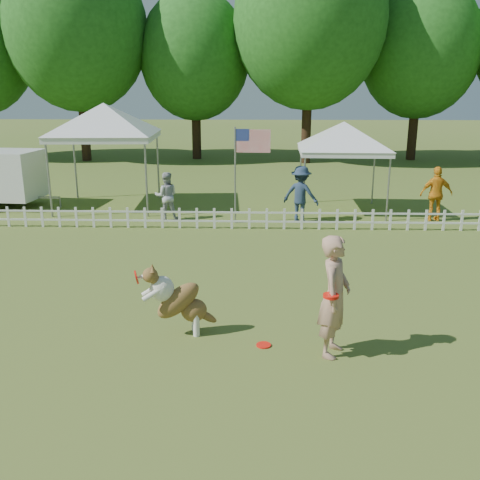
{
  "coord_description": "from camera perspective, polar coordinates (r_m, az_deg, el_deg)",
  "views": [
    {
      "loc": [
        0.51,
        -7.82,
        3.92
      ],
      "look_at": [
        0.16,
        2.0,
        1.1
      ],
      "focal_mm": 40.0,
      "sensor_mm": 36.0,
      "label": 1
    }
  ],
  "objects": [
    {
      "name": "ground",
      "position": [
        8.77,
        -1.54,
        -10.57
      ],
      "size": [
        120.0,
        120.0,
        0.0
      ],
      "primitive_type": "plane",
      "color": "#436520",
      "rests_on": "ground"
    },
    {
      "name": "picket_fence",
      "position": [
        15.27,
        0.05,
        2.3
      ],
      "size": [
        22.0,
        0.08,
        0.6
      ],
      "primitive_type": null,
      "color": "silver",
      "rests_on": "ground"
    },
    {
      "name": "handler",
      "position": [
        8.09,
        10.05,
        -5.93
      ],
      "size": [
        0.66,
        0.79,
        1.87
      ],
      "primitive_type": "imported",
      "rotation": [
        0.0,
        0.0,
        1.22
      ],
      "color": "tan",
      "rests_on": "ground"
    },
    {
      "name": "dog",
      "position": [
        8.74,
        -6.48,
        -6.42
      ],
      "size": [
        1.22,
        0.66,
        1.2
      ],
      "primitive_type": null,
      "rotation": [
        0.0,
        0.0,
        0.24
      ],
      "color": "brown",
      "rests_on": "ground"
    },
    {
      "name": "frisbee_on_turf",
      "position": [
        8.58,
        2.54,
        -11.13
      ],
      "size": [
        0.28,
        0.28,
        0.02
      ],
      "primitive_type": "cylinder",
      "rotation": [
        0.0,
        0.0,
        0.22
      ],
      "color": "red",
      "rests_on": "ground"
    },
    {
      "name": "canopy_tent_left",
      "position": [
        18.5,
        -14.01,
        8.58
      ],
      "size": [
        3.44,
        3.44,
        3.35
      ],
      "primitive_type": null,
      "rotation": [
        0.0,
        0.0,
        0.06
      ],
      "color": "silver",
      "rests_on": "ground"
    },
    {
      "name": "canopy_tent_right",
      "position": [
        17.59,
        10.8,
        7.52
      ],
      "size": [
        2.8,
        2.8,
        2.81
      ],
      "primitive_type": null,
      "rotation": [
        0.0,
        0.0,
        -0.03
      ],
      "color": "silver",
      "rests_on": "ground"
    },
    {
      "name": "flag_pole",
      "position": [
        15.72,
        -0.52,
        6.84
      ],
      "size": [
        1.09,
        0.19,
        2.83
      ],
      "primitive_type": null,
      "rotation": [
        0.0,
        0.0,
        -0.07
      ],
      "color": "gray",
      "rests_on": "ground"
    },
    {
      "name": "spectator_a",
      "position": [
        16.46,
        -7.86,
        4.68
      ],
      "size": [
        0.78,
        0.65,
        1.45
      ],
      "primitive_type": "imported",
      "rotation": [
        0.0,
        0.0,
        3.3
      ],
      "color": "#AAACB0",
      "rests_on": "ground"
    },
    {
      "name": "spectator_b",
      "position": [
        16.09,
        6.5,
        4.88
      ],
      "size": [
        1.25,
        1.0,
        1.68
      ],
      "primitive_type": "imported",
      "rotation": [
        0.0,
        0.0,
        2.74
      ],
      "color": "#23344C",
      "rests_on": "ground"
    },
    {
      "name": "spectator_c",
      "position": [
        17.16,
        20.2,
        4.63
      ],
      "size": [
        0.98,
        0.43,
        1.65
      ],
      "primitive_type": "imported",
      "rotation": [
        0.0,
        0.0,
        3.17
      ],
      "color": "orange",
      "rests_on": "ground"
    },
    {
      "name": "tree_left",
      "position": [
        30.9,
        -16.89,
        19.23
      ],
      "size": [
        7.4,
        7.4,
        12.0
      ],
      "primitive_type": null,
      "color": "#1D5117",
      "rests_on": "ground"
    },
    {
      "name": "tree_center_left",
      "position": [
        30.54,
        -4.82,
        17.8
      ],
      "size": [
        6.0,
        6.0,
        9.8
      ],
      "primitive_type": null,
      "color": "#1D5117",
      "rests_on": "ground"
    },
    {
      "name": "tree_center_right",
      "position": [
        29.03,
        7.4,
        20.6
      ],
      "size": [
        7.6,
        7.6,
        12.6
      ],
      "primitive_type": null,
      "color": "#1D5117",
      "rests_on": "ground"
    },
    {
      "name": "tree_right",
      "position": [
        31.52,
        18.53,
        17.56
      ],
      "size": [
        6.2,
        6.2,
        10.4
      ],
      "primitive_type": null,
      "color": "#1D5117",
      "rests_on": "ground"
    }
  ]
}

